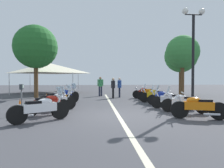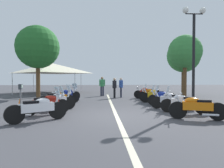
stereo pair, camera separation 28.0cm
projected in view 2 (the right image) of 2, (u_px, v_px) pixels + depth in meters
ground_plane at (116, 116)px, 8.03m from camera, size 80.00×80.00×0.00m
lane_centre_stripe at (112, 106)px, 10.97m from camera, size 15.67×0.16×0.01m
motorcycle_left_row_0 at (38, 108)px, 7.00m from camera, size 1.30×1.86×1.21m
motorcycle_left_row_1 at (47, 104)px, 8.27m from camera, size 1.11×1.80×1.20m
motorcycle_left_row_2 at (55, 101)px, 9.44m from camera, size 1.16×1.88×1.20m
motorcycle_left_row_3 at (57, 98)px, 10.72m from camera, size 1.31×1.77×1.20m
motorcycle_left_row_4 at (64, 96)px, 12.03m from camera, size 1.15×1.89×1.22m
motorcycle_left_row_5 at (66, 94)px, 13.34m from camera, size 1.38×1.77×1.21m
motorcycle_right_row_0 at (197, 107)px, 7.28m from camera, size 0.89×1.97×1.01m
motorcycle_right_row_1 at (183, 103)px, 8.63m from camera, size 1.10×1.89×1.20m
motorcycle_right_row_2 at (172, 100)px, 9.74m from camera, size 1.14×2.00×1.20m
motorcycle_right_row_3 at (165, 98)px, 11.06m from camera, size 0.99×1.87×1.19m
motorcycle_right_row_4 at (156, 95)px, 12.40m from camera, size 0.91×1.96×1.21m
motorcycle_right_row_5 at (152, 94)px, 13.76m from camera, size 0.97×1.90×0.98m
motorcycle_right_row_6 at (147, 93)px, 15.03m from camera, size 0.87×1.99×0.99m
street_lamp_twin_globe at (194, 40)px, 10.11m from camera, size 0.32×1.22×5.18m
parking_meter at (21, 94)px, 8.23m from camera, size 0.19×0.14×1.29m
traffic_cone_0 at (48, 98)px, 12.29m from camera, size 0.36×0.36×0.61m
traffic_cone_1 at (20, 106)px, 8.97m from camera, size 0.36×0.36×0.61m
traffic_cone_2 at (193, 102)px, 10.47m from camera, size 0.36×0.36×0.61m
bystander_1 at (114, 86)px, 15.41m from camera, size 0.52×0.32×1.58m
bystander_2 at (102, 85)px, 17.24m from camera, size 0.32×0.51×1.68m
bystander_4 at (121, 86)px, 15.93m from camera, size 0.53×0.32×1.60m
roadside_tree_0 at (183, 56)px, 18.18m from camera, size 3.00×3.00×5.12m
roadside_tree_1 at (185, 52)px, 16.72m from camera, size 2.81×2.81×5.24m
roadside_tree_2 at (38, 47)px, 15.66m from camera, size 3.40×3.40×5.73m
event_tent at (51, 68)px, 21.13m from camera, size 6.37×6.37×3.20m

